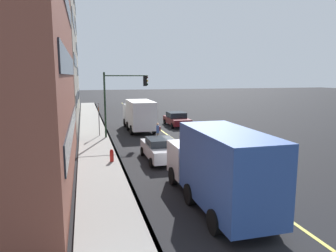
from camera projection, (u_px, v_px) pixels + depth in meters
The scene contains 15 objects.
ground at pixel (180, 144), 25.59m from camera, with size 200.00×200.00×0.00m, color black.
sidewalk_slab at pixel (97, 147), 23.88m from camera, with size 80.00×2.66×0.15m, color gray.
curb_edge at pixel (113, 147), 24.20m from camera, with size 80.00×0.16×0.15m, color slate.
lane_stripe_center at pixel (180, 144), 25.59m from camera, with size 80.00×0.16×0.01m, color #D8CC4C.
building_midblock at pixel (28, 3), 32.07m from camera, with size 15.48×8.73×25.63m.
building_glass_right at pixel (42, 49), 47.75m from camera, with size 14.31×10.13×18.94m.
car_maroon at pixel (177, 119), 34.46m from camera, with size 4.70×2.13×1.50m.
car_white at pixel (160, 149), 20.42m from camera, with size 4.53×1.92×1.50m.
car_navy at pixel (203, 132), 26.50m from camera, with size 4.74×2.11×1.46m.
truck_white at pixel (139, 114), 31.37m from camera, with size 7.08×2.41×3.06m.
truck_blue at pixel (219, 167), 12.97m from camera, with size 7.67×2.39×3.38m.
pedestrian_with_backpack at pixel (158, 131), 25.92m from camera, with size 0.42×0.42×1.64m.
traffic_light_mast at pixel (122, 93), 27.21m from camera, with size 0.28×3.88×5.77m.
street_sign_post at pixel (99, 117), 28.01m from camera, with size 0.60×0.08×3.08m.
fire_hydrant at pixel (112, 157), 19.69m from camera, with size 0.24×0.24×0.94m.
Camera 1 is at (-23.92, 7.44, 5.48)m, focal length 33.65 mm.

